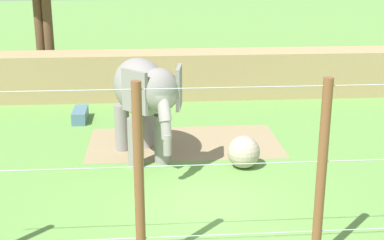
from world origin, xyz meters
name	(u,v)px	position (x,y,z in m)	size (l,w,h in m)	color
ground_plane	(207,202)	(0.00, 0.00, 0.00)	(120.00, 120.00, 0.00)	#609342
dirt_patch	(184,142)	(-0.29, 4.54, 0.00)	(6.32, 3.38, 0.01)	#937F5B
embankment_wall	(182,74)	(0.00, 10.55, 0.98)	(36.00, 1.80, 1.97)	tan
elephant	(143,94)	(-1.58, 3.13, 2.06)	(2.36, 4.06, 3.12)	gray
enrichment_ball	(244,152)	(1.31, 2.24, 0.48)	(0.96, 0.96, 0.96)	tan
cable_fence	(227,177)	(0.07, -2.92, 1.94)	(12.17, 0.19, 3.88)	brown
feed_trough	(80,115)	(-4.02, 7.28, 0.22)	(0.51, 1.40, 0.44)	slate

